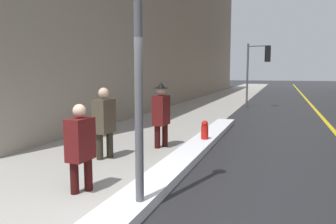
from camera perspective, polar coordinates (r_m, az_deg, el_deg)
sidewalk_slab at (r=19.14m, az=6.31°, el=0.85°), size 4.00×80.00×0.01m
road_centre_stripe at (r=18.75m, az=24.48°, el=0.13°), size 0.16×80.00×0.00m
snow_bank_curb at (r=8.48m, az=4.80°, el=-6.28°), size 0.64×9.85×0.17m
building_facade_left at (r=25.63m, az=-2.27°, el=16.08°), size 6.00×36.00×12.19m
traffic_light_near at (r=19.51m, az=15.73°, el=8.49°), size 1.31×0.33×3.65m
pedestrian_nearside at (r=5.66m, az=-15.01°, el=-5.43°), size 0.30×0.50×1.51m
pedestrian_in_glasses at (r=7.72m, az=-11.05°, el=-1.34°), size 0.34×0.55×1.67m
pedestrian_in_fedora at (r=8.72m, az=-1.20°, el=-0.08°), size 0.37×0.55×1.76m
fire_hydrant at (r=9.15m, az=6.40°, el=-3.67°), size 0.20×0.20×0.70m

